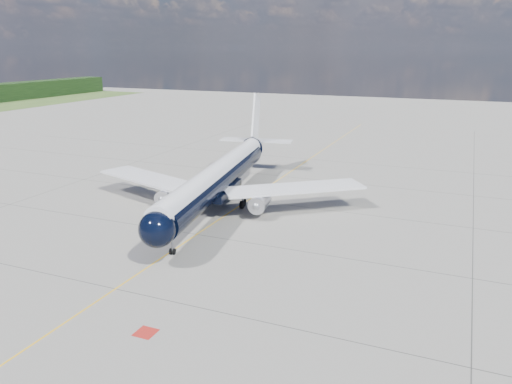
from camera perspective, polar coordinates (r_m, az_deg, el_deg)
ground at (r=76.39m, az=0.61°, el=0.09°), size 320.00×320.00×0.00m
taxiway_centerline at (r=71.98m, az=-0.91°, el=-0.92°), size 0.16×160.00×0.01m
red_marking at (r=40.86m, az=-12.49°, el=-15.41°), size 1.60×1.60×0.01m
main_airliner at (r=68.28m, az=-4.10°, el=1.82°), size 38.68×47.55×13.79m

